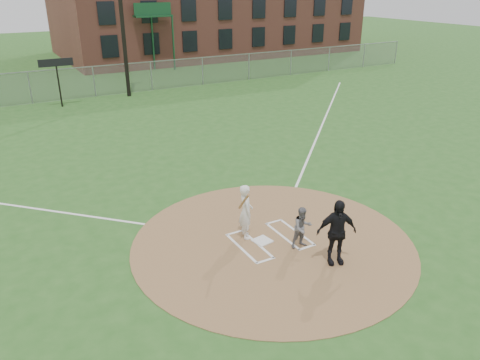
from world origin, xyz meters
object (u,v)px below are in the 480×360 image
catcher (302,228)px  home_plate (262,241)px  batter_at_plate (246,211)px  umpire (336,232)px

catcher → home_plate: bearing=140.3°
home_plate → batter_at_plate: (-0.29, 0.49, 0.85)m
catcher → batter_at_plate: (-1.14, 1.31, 0.23)m
catcher → batter_at_plate: 1.75m
catcher → umpire: size_ratio=0.67×
home_plate → catcher: bearing=-43.8°
catcher → umpire: bearing=-70.5°
umpire → home_plate: bearing=141.1°
home_plate → batter_at_plate: bearing=120.5°
umpire → batter_at_plate: umpire is taller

